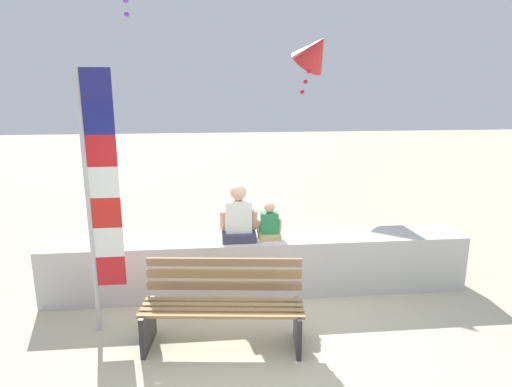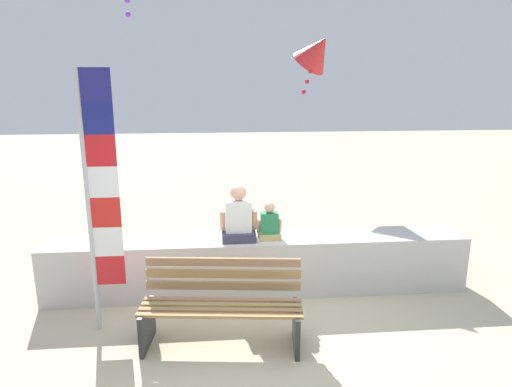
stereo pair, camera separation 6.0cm
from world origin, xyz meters
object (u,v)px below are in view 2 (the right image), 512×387
object	(u,v)px
flag_banner	(98,192)
kite_red	(317,51)
person_adult	(239,219)
person_child	(269,225)
park_bench	(222,306)

from	to	relation	value
flag_banner	kite_red	size ratio (longest dim) A/B	2.43
kite_red	flag_banner	bearing A→B (deg)	-130.47
person_adult	flag_banner	bearing A→B (deg)	-153.52
flag_banner	person_child	bearing A→B (deg)	21.57
park_bench	person_child	xyz separation A→B (m)	(0.65, 1.15, 0.52)
park_bench	person_child	size ratio (longest dim) A/B	3.57
person_child	flag_banner	size ratio (longest dim) A/B	0.17
park_bench	kite_red	size ratio (longest dim) A/B	1.48
person_adult	kite_red	size ratio (longest dim) A/B	0.61
park_bench	kite_red	bearing A→B (deg)	65.52
flag_banner	kite_red	bearing A→B (deg)	49.53
person_adult	kite_red	xyz separation A→B (m)	(1.60, 2.91, 2.24)
kite_red	park_bench	bearing A→B (deg)	-114.48
flag_banner	kite_red	xyz separation A→B (m)	(3.13, 3.67, 1.66)
person_adult	person_child	distance (m)	0.41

